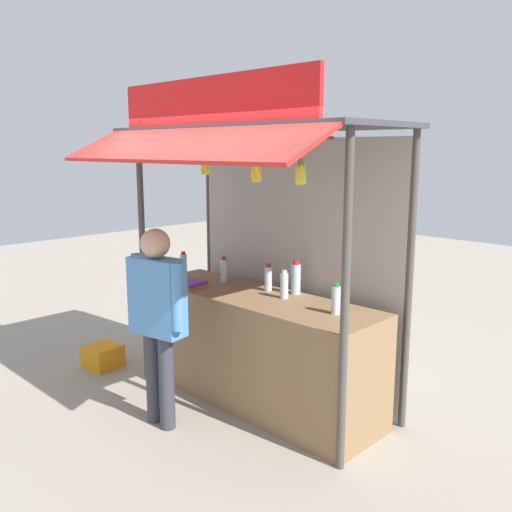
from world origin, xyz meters
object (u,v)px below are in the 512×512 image
(water_bottle_mid_left, at_px, (184,264))
(magazine_stack_left, at_px, (193,284))
(water_bottle_front_right, at_px, (224,270))
(water_bottle_far_right, at_px, (296,278))
(banana_bunch_rightmost, at_px, (300,174))
(magazine_stack_mid_right, at_px, (168,279))
(water_bottle_far_left, at_px, (336,300))
(water_bottle_back_right, at_px, (284,285))
(vendor_person, at_px, (158,309))
(banana_bunch_inner_left, at_px, (205,165))
(plastic_crate, at_px, (103,356))
(water_bottle_back_left, at_px, (268,278))
(banana_bunch_leftmost, at_px, (256,172))

(water_bottle_mid_left, relative_size, magazine_stack_left, 0.99)
(water_bottle_front_right, relative_size, water_bottle_mid_left, 1.02)
(water_bottle_far_right, relative_size, banana_bunch_rightmost, 1.01)
(magazine_stack_left, distance_m, banana_bunch_rightmost, 1.87)
(magazine_stack_mid_right, bearing_deg, water_bottle_far_right, 23.82)
(magazine_stack_left, bearing_deg, water_bottle_far_left, 8.50)
(water_bottle_back_right, distance_m, vendor_person, 1.09)
(magazine_stack_left, distance_m, banana_bunch_inner_left, 1.25)
(water_bottle_front_right, height_order, water_bottle_mid_left, water_bottle_front_right)
(water_bottle_mid_left, height_order, magazine_stack_mid_right, water_bottle_mid_left)
(water_bottle_far_left, relative_size, plastic_crate, 0.75)
(water_bottle_far_right, bearing_deg, banana_bunch_inner_left, -114.11)
(water_bottle_far_left, bearing_deg, plastic_crate, -166.76)
(water_bottle_back_left, bearing_deg, banana_bunch_inner_left, -97.16)
(banana_bunch_inner_left, relative_size, vendor_person, 0.16)
(water_bottle_back_right, height_order, vendor_person, vendor_person)
(water_bottle_back_right, xyz_separation_m, magazine_stack_left, (-0.88, -0.28, -0.09))
(water_bottle_far_left, relative_size, banana_bunch_rightmost, 0.83)
(banana_bunch_inner_left, distance_m, banana_bunch_rightmost, 0.98)
(water_bottle_back_right, relative_size, water_bottle_far_left, 1.00)
(water_bottle_back_left, distance_m, magazine_stack_mid_right, 1.02)
(banana_bunch_rightmost, bearing_deg, water_bottle_far_left, 93.82)
(banana_bunch_leftmost, relative_size, banana_bunch_rightmost, 1.00)
(plastic_crate, bearing_deg, water_bottle_mid_left, 45.45)
(banana_bunch_rightmost, xyz_separation_m, plastic_crate, (-2.55, -0.10, -1.96))
(water_bottle_mid_left, height_order, plastic_crate, water_bottle_mid_left)
(vendor_person, bearing_deg, water_bottle_back_left, -112.16)
(water_bottle_back_left, bearing_deg, water_bottle_front_right, -175.69)
(plastic_crate, bearing_deg, water_bottle_back_right, 18.79)
(banana_bunch_inner_left, bearing_deg, magazine_stack_left, 152.81)
(water_bottle_back_right, xyz_separation_m, magazine_stack_mid_right, (-1.20, -0.34, -0.09))
(magazine_stack_left, xyz_separation_m, plastic_crate, (-1.05, -0.37, -0.89))
(banana_bunch_rightmost, bearing_deg, water_bottle_far_right, 131.38)
(water_bottle_far_right, relative_size, vendor_person, 0.18)
(banana_bunch_leftmost, distance_m, vendor_person, 1.36)
(banana_bunch_leftmost, bearing_deg, banana_bunch_rightmost, -0.01)
(water_bottle_far_left, distance_m, water_bottle_front_right, 1.41)
(magazine_stack_mid_right, relative_size, plastic_crate, 0.79)
(magazine_stack_left, height_order, banana_bunch_leftmost, banana_bunch_leftmost)
(magazine_stack_left, distance_m, banana_bunch_leftmost, 1.55)
(water_bottle_far_right, xyz_separation_m, magazine_stack_mid_right, (-1.17, -0.52, -0.11))
(banana_bunch_inner_left, xyz_separation_m, banana_bunch_rightmost, (0.98, 0.00, -0.04))
(water_bottle_back_right, xyz_separation_m, water_bottle_mid_left, (-1.33, -0.04, -0.00))
(magazine_stack_mid_right, relative_size, banana_bunch_rightmost, 0.88)
(magazine_stack_mid_right, xyz_separation_m, magazine_stack_left, (0.32, 0.05, 0.00))
(magazine_stack_mid_right, height_order, banana_bunch_rightmost, banana_bunch_rightmost)
(water_bottle_far_left, bearing_deg, vendor_person, -140.09)
(water_bottle_mid_left, bearing_deg, banana_bunch_rightmost, -14.72)
(water_bottle_far_left, height_order, magazine_stack_left, water_bottle_far_left)
(water_bottle_back_left, distance_m, water_bottle_far_left, 0.88)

